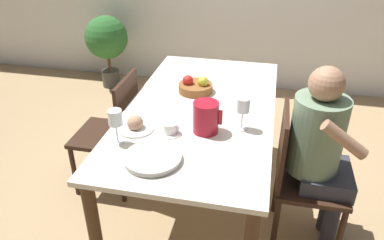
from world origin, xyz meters
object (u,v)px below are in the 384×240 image
chair_person_side (300,175)px  wine_glass_water (243,106)px  wine_glass_juice (115,119)px  fruit_bowl (195,86)px  person_seated (321,146)px  serving_tray (153,158)px  chair_opposite (114,131)px  teacup_near_person (170,129)px  red_pitcher (206,117)px  potted_plant (107,40)px  bread_plate (135,125)px

chair_person_side → wine_glass_water: 0.57m
wine_glass_juice → fruit_bowl: (0.28, 0.72, -0.11)m
chair_person_side → wine_glass_juice: 1.14m
person_seated → serving_tray: person_seated is taller
chair_opposite → teacup_near_person: bearing=-126.6°
chair_opposite → red_pitcher: (0.73, -0.34, 0.38)m
teacup_near_person → potted_plant: (-1.34, 2.12, -0.24)m
potted_plant → person_seated: bearing=-41.9°
chair_person_side → potted_plant: (-2.09, 1.95, 0.08)m
red_pitcher → wine_glass_juice: bearing=-153.5°
bread_plate → serving_tray: bearing=-55.3°
chair_person_side → serving_tray: size_ratio=3.04×
wine_glass_water → chair_opposite: bearing=164.2°
red_pitcher → wine_glass_water: wine_glass_water is taller
chair_opposite → wine_glass_water: size_ratio=4.61×
bread_plate → fruit_bowl: size_ratio=0.88×
fruit_bowl → red_pitcher: bearing=-71.8°
fruit_bowl → potted_plant: bearing=131.3°
red_pitcher → fruit_bowl: red_pitcher is taller
wine_glass_water → serving_tray: (-0.41, -0.41, -0.13)m
red_pitcher → serving_tray: bearing=-121.7°
serving_tray → person_seated: bearing=26.9°
wine_glass_water → potted_plant: bearing=131.1°
red_pitcher → person_seated: bearing=8.6°
red_pitcher → bread_plate: red_pitcher is taller
fruit_bowl → serving_tray: bearing=-93.0°
wine_glass_juice → bread_plate: size_ratio=0.96×
teacup_near_person → fruit_bowl: bearing=87.4°
wine_glass_water → wine_glass_juice: 0.70m
bread_plate → chair_opposite: bearing=129.9°
person_seated → red_pitcher: 0.68m
red_pitcher → teacup_near_person: bearing=-160.9°
teacup_near_person → wine_glass_water: bearing=19.9°
person_seated → serving_tray: bearing=-63.1°
chair_opposite → serving_tray: 0.91m
serving_tray → potted_plant: bearing=118.9°
chair_opposite → wine_glass_juice: 0.77m
chair_opposite → potted_plant: size_ratio=1.07×
serving_tray → fruit_bowl: 0.84m
red_pitcher → fruit_bowl: 0.53m
chair_person_side → serving_tray: 0.94m
chair_opposite → wine_glass_juice: size_ratio=4.50×
wine_glass_juice → potted_plant: size_ratio=0.24×
chair_opposite → person_seated: (1.39, -0.24, 0.22)m
potted_plant → wine_glass_juice: bearing=-64.5°
serving_tray → fruit_bowl: bearing=87.0°
teacup_near_person → fruit_bowl: 0.57m
teacup_near_person → potted_plant: 2.51m
teacup_near_person → bread_plate: size_ratio=0.64×
person_seated → wine_glass_juice: (-1.09, -0.32, 0.22)m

